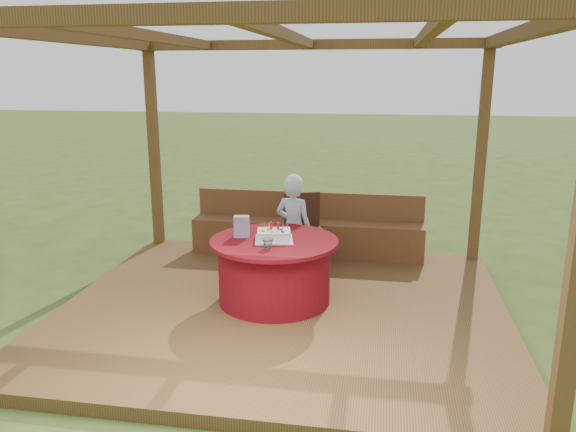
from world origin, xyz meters
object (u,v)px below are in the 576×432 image
object	(u,v)px
bench	(307,234)
drinking_glass	(268,244)
elderly_woman	(294,225)
gift_bag	(242,227)
table	(274,270)
chair	(304,226)
birthday_cake	(274,235)

from	to	relation	value
bench	drinking_glass	world-z (taller)	bench
elderly_woman	gift_bag	bearing A→B (deg)	-120.70
drinking_glass	table	bearing A→B (deg)	89.65
bench	chair	bearing A→B (deg)	-87.20
elderly_woman	chair	bearing A→B (deg)	81.35
chair	elderly_woman	size ratio (longest dim) A/B	0.74
elderly_woman	gift_bag	distance (m)	0.85
table	elderly_woman	bearing A→B (deg)	84.21
birthday_cake	drinking_glass	bearing A→B (deg)	-90.17
bench	drinking_glass	size ratio (longest dim) A/B	28.89
table	bench	bearing A→B (deg)	85.98
table	gift_bag	bearing A→B (deg)	173.25
bench	gift_bag	size ratio (longest dim) A/B	13.53
bench	table	xyz separation A→B (m)	(-0.11, -1.63, 0.07)
elderly_woman	birthday_cake	world-z (taller)	elderly_woman
bench	table	world-z (taller)	bench
table	drinking_glass	xyz separation A→B (m)	(-0.00, -0.31, 0.38)
table	chair	world-z (taller)	chair
bench	drinking_glass	distance (m)	2.00
bench	table	bearing A→B (deg)	-94.02
drinking_glass	bench	bearing A→B (deg)	86.56
chair	gift_bag	world-z (taller)	chair
table	elderly_woman	xyz separation A→B (m)	(0.08, 0.76, 0.28)
drinking_glass	elderly_woman	bearing A→B (deg)	85.76
bench	birthday_cake	size ratio (longest dim) A/B	6.74
bench	elderly_woman	bearing A→B (deg)	-92.47
table	birthday_cake	bearing A→B (deg)	-97.84
drinking_glass	birthday_cake	bearing A→B (deg)	89.83
elderly_woman	birthday_cake	bearing A→B (deg)	-95.81
gift_bag	drinking_glass	world-z (taller)	gift_bag
drinking_glass	gift_bag	bearing A→B (deg)	135.01
birthday_cake	drinking_glass	distance (m)	0.30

